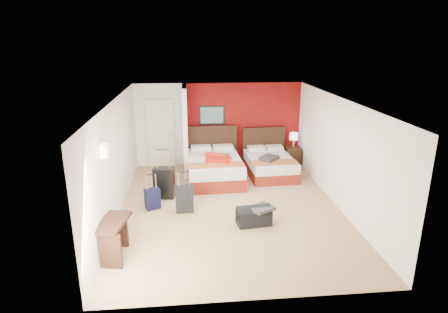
{
  "coord_description": "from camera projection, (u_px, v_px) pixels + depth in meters",
  "views": [
    {
      "loc": [
        -0.91,
        -7.97,
        3.79
      ],
      "look_at": [
        -0.06,
        0.8,
        1.0
      ],
      "focal_mm": 30.34,
      "sensor_mm": 36.0,
      "label": 1
    }
  ],
  "objects": [
    {
      "name": "red_suitcase_open",
      "position": [
        218.0,
        157.0,
        10.24
      ],
      "size": [
        0.91,
        1.03,
        0.11
      ],
      "primitive_type": "cube",
      "rotation": [
        0.0,
        0.0,
        -0.42
      ],
      "color": "#B41A0F",
      "rests_on": "bed_left"
    },
    {
      "name": "entry_door",
      "position": [
        161.0,
        133.0,
        11.36
      ],
      "size": [
        0.82,
        0.06,
        2.05
      ],
      "primitive_type": "cube",
      "color": "silver",
      "rests_on": "ground"
    },
    {
      "name": "duffel_bag",
      "position": [
        254.0,
        216.0,
        7.96
      ],
      "size": [
        0.75,
        0.46,
        0.36
      ],
      "primitive_type": "cube",
      "rotation": [
        0.0,
        0.0,
        0.13
      ],
      "color": "black",
      "rests_on": "ground"
    },
    {
      "name": "table_lamp",
      "position": [
        294.0,
        140.0,
        11.36
      ],
      "size": [
        0.26,
        0.26,
        0.45
      ],
      "primitive_type": "cylinder",
      "rotation": [
        0.0,
        0.0,
        -0.06
      ],
      "color": "silver",
      "rests_on": "nightstand"
    },
    {
      "name": "suitcase_navy",
      "position": [
        153.0,
        200.0,
        8.66
      ],
      "size": [
        0.38,
        0.31,
        0.46
      ],
      "primitive_type": "cube",
      "rotation": [
        0.0,
        0.0,
        0.37
      ],
      "color": "black",
      "rests_on": "ground"
    },
    {
      "name": "suitcase_black",
      "position": [
        164.0,
        184.0,
        9.23
      ],
      "size": [
        0.53,
        0.38,
        0.74
      ],
      "primitive_type": "cube",
      "rotation": [
        0.0,
        0.0,
        -0.14
      ],
      "color": "black",
      "rests_on": "ground"
    },
    {
      "name": "room_walls",
      "position": [
        169.0,
        141.0,
        9.63
      ],
      "size": [
        5.02,
        6.52,
        2.5
      ],
      "color": "white",
      "rests_on": "ground"
    },
    {
      "name": "suitcase_charcoal",
      "position": [
        184.0,
        200.0,
        8.5
      ],
      "size": [
        0.41,
        0.26,
        0.59
      ],
      "primitive_type": "cube",
      "rotation": [
        0.0,
        0.0,
        0.04
      ],
      "color": "black",
      "rests_on": "ground"
    },
    {
      "name": "nightstand",
      "position": [
        293.0,
        157.0,
        11.52
      ],
      "size": [
        0.45,
        0.45,
        0.61
      ],
      "primitive_type": "cube",
      "rotation": [
        0.0,
        0.0,
        -0.04
      ],
      "color": "black",
      "rests_on": "ground"
    },
    {
      "name": "red_accent_panel",
      "position": [
        243.0,
        124.0,
        11.54
      ],
      "size": [
        3.5,
        0.04,
        2.5
      ],
      "primitive_type": "cube",
      "color": "maroon",
      "rests_on": "ground"
    },
    {
      "name": "partition_wall",
      "position": [
        185.0,
        130.0,
        10.8
      ],
      "size": [
        0.12,
        1.2,
        2.5
      ],
      "primitive_type": "cube",
      "color": "silver",
      "rests_on": "ground"
    },
    {
      "name": "ground",
      "position": [
        230.0,
        208.0,
        8.79
      ],
      "size": [
        6.5,
        6.5,
        0.0
      ],
      "primitive_type": "plane",
      "color": "tan",
      "rests_on": "ground"
    },
    {
      "name": "jacket_bundle",
      "position": [
        269.0,
        158.0,
        10.43
      ],
      "size": [
        0.61,
        0.61,
        0.12
      ],
      "primitive_type": "cube",
      "rotation": [
        0.0,
        0.0,
        0.78
      ],
      "color": "#323337",
      "rests_on": "bed_right"
    },
    {
      "name": "jacket_draped",
      "position": [
        262.0,
        208.0,
        7.86
      ],
      "size": [
        0.59,
        0.57,
        0.06
      ],
      "primitive_type": "cube",
      "rotation": [
        0.0,
        0.0,
        0.53
      ],
      "color": "#38373D",
      "rests_on": "duffel_bag"
    },
    {
      "name": "bed_right",
      "position": [
        270.0,
        166.0,
        10.82
      ],
      "size": [
        1.33,
        1.84,
        0.53
      ],
      "primitive_type": "cube",
      "rotation": [
        0.0,
        0.0,
        0.05
      ],
      "color": "silver",
      "rests_on": "ground"
    },
    {
      "name": "desk",
      "position": [
        114.0,
        239.0,
        6.73
      ],
      "size": [
        0.58,
        0.92,
        0.71
      ],
      "primitive_type": "cube",
      "rotation": [
        0.0,
        0.0,
        -0.19
      ],
      "color": "black",
      "rests_on": "ground"
    },
    {
      "name": "bed_left",
      "position": [
        214.0,
        169.0,
        10.44
      ],
      "size": [
        1.55,
        2.15,
        0.63
      ],
      "primitive_type": "cube",
      "rotation": [
        0.0,
        0.0,
        0.04
      ],
      "color": "white",
      "rests_on": "ground"
    }
  ]
}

